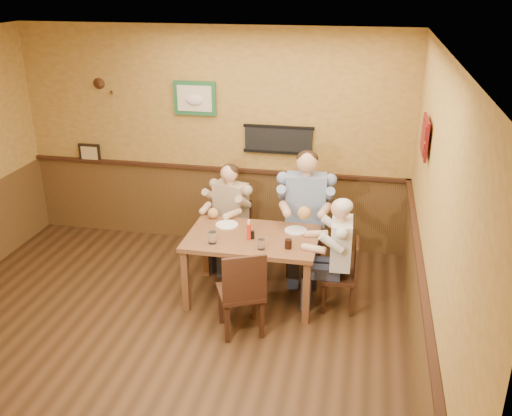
# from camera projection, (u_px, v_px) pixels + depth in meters

# --- Properties ---
(room) EXTENTS (5.02, 5.03, 2.81)m
(room) POSITION_uv_depth(u_px,v_px,m) (155.00, 178.00, 5.01)
(room) COLOR #301D0E
(room) RESTS_ON ground
(dining_table) EXTENTS (1.40, 0.90, 0.75)m
(dining_table) POSITION_uv_depth(u_px,v_px,m) (252.00, 244.00, 6.13)
(dining_table) COLOR brown
(dining_table) RESTS_ON ground
(chair_back_left) EXTENTS (0.47, 0.47, 0.81)m
(chair_back_left) POSITION_uv_depth(u_px,v_px,m) (231.00, 233.00, 6.99)
(chair_back_left) COLOR #391E12
(chair_back_left) RESTS_ON ground
(chair_back_right) EXTENTS (0.47, 0.47, 0.95)m
(chair_back_right) POSITION_uv_depth(u_px,v_px,m) (305.00, 235.00, 6.76)
(chair_back_right) COLOR #391E12
(chair_back_right) RESTS_ON ground
(chair_right_end) EXTENTS (0.38, 0.38, 0.79)m
(chair_right_end) POSITION_uv_depth(u_px,v_px,m) (339.00, 275.00, 6.03)
(chair_right_end) COLOR #391E12
(chair_right_end) RESTS_ON ground
(chair_near_side) EXTENTS (0.57, 0.57, 0.93)m
(chair_near_side) POSITION_uv_depth(u_px,v_px,m) (241.00, 290.00, 5.61)
(chair_near_side) COLOR #391E12
(chair_near_side) RESTS_ON ground
(diner_tan_shirt) EXTENTS (0.67, 0.67, 1.16)m
(diner_tan_shirt) POSITION_uv_depth(u_px,v_px,m) (231.00, 220.00, 6.93)
(diner_tan_shirt) COLOR tan
(diner_tan_shirt) RESTS_ON ground
(diner_blue_polo) EXTENTS (0.68, 0.68, 1.36)m
(diner_blue_polo) POSITION_uv_depth(u_px,v_px,m) (305.00, 219.00, 6.69)
(diner_blue_polo) COLOR #778CB3
(diner_blue_polo) RESTS_ON ground
(diner_white_elder) EXTENTS (0.54, 0.54, 1.13)m
(diner_white_elder) POSITION_uv_depth(u_px,v_px,m) (340.00, 261.00, 5.96)
(diner_white_elder) COLOR silver
(diner_white_elder) RESTS_ON ground
(water_glass_left) EXTENTS (0.10, 0.10, 0.13)m
(water_glass_left) POSITION_uv_depth(u_px,v_px,m) (212.00, 238.00, 5.91)
(water_glass_left) COLOR white
(water_glass_left) RESTS_ON dining_table
(water_glass_mid) EXTENTS (0.08, 0.08, 0.11)m
(water_glass_mid) POSITION_uv_depth(u_px,v_px,m) (261.00, 244.00, 5.78)
(water_glass_mid) COLOR silver
(water_glass_mid) RESTS_ON dining_table
(cola_tumbler) EXTENTS (0.10, 0.10, 0.10)m
(cola_tumbler) POSITION_uv_depth(u_px,v_px,m) (288.00, 244.00, 5.80)
(cola_tumbler) COLOR black
(cola_tumbler) RESTS_ON dining_table
(hot_sauce_bottle) EXTENTS (0.06, 0.06, 0.20)m
(hot_sauce_bottle) POSITION_uv_depth(u_px,v_px,m) (249.00, 231.00, 5.98)
(hot_sauce_bottle) COLOR red
(hot_sauce_bottle) RESTS_ON dining_table
(salt_shaker) EXTENTS (0.04, 0.04, 0.09)m
(salt_shaker) POSITION_uv_depth(u_px,v_px,m) (248.00, 232.00, 6.08)
(salt_shaker) COLOR white
(salt_shaker) RESTS_ON dining_table
(pepper_shaker) EXTENTS (0.05, 0.05, 0.09)m
(pepper_shaker) POSITION_uv_depth(u_px,v_px,m) (253.00, 235.00, 6.01)
(pepper_shaker) COLOR black
(pepper_shaker) RESTS_ON dining_table
(plate_far_left) EXTENTS (0.30, 0.30, 0.02)m
(plate_far_left) POSITION_uv_depth(u_px,v_px,m) (227.00, 225.00, 6.35)
(plate_far_left) COLOR white
(plate_far_left) RESTS_ON dining_table
(plate_far_right) EXTENTS (0.26, 0.26, 0.02)m
(plate_far_right) POSITION_uv_depth(u_px,v_px,m) (296.00, 231.00, 6.20)
(plate_far_right) COLOR silver
(plate_far_right) RESTS_ON dining_table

